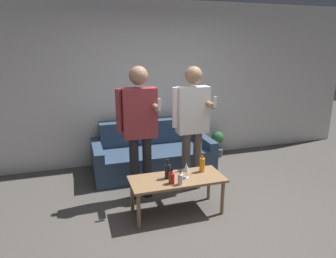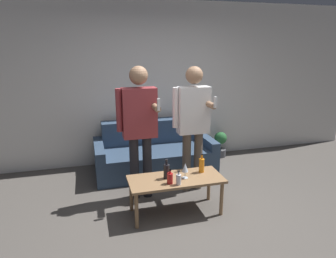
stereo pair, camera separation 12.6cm
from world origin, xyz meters
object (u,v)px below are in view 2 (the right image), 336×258
at_px(coffee_table, 176,182).
at_px(person_standing_left, 139,123).
at_px(bottle_orange, 179,179).
at_px(couch, 154,153).
at_px(person_standing_right, 193,119).

relative_size(coffee_table, person_standing_left, 0.65).
xyz_separation_m(coffee_table, bottle_orange, (-0.02, -0.17, 0.12)).
height_order(couch, person_standing_right, person_standing_right).
bearing_deg(person_standing_right, person_standing_left, -177.11).
bearing_deg(person_standing_left, person_standing_right, 2.89).
height_order(person_standing_left, person_standing_right, person_standing_left).
distance_m(bottle_orange, person_standing_left, 0.91).
bearing_deg(person_standing_left, bottle_orange, -65.42).
xyz_separation_m(bottle_orange, person_standing_left, (-0.31, 0.68, 0.51)).
xyz_separation_m(couch, person_standing_right, (0.36, -0.82, 0.74)).
height_order(couch, coffee_table, couch).
relative_size(couch, person_standing_left, 1.08).
height_order(bottle_orange, person_standing_right, person_standing_right).
relative_size(person_standing_left, person_standing_right, 1.01).
distance_m(coffee_table, bottle_orange, 0.21).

